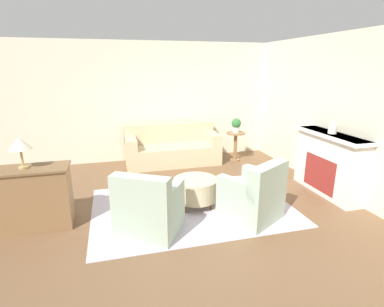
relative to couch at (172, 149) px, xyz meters
The scene contains 14 objects.
ground_plane 2.41m from the couch, 93.80° to the right, with size 16.00×16.00×0.00m, color brown.
wall_back 1.21m from the couch, 105.69° to the left, with size 9.76×0.12×2.80m.
wall_right 3.68m from the couch, 42.47° to the right, with size 0.12×9.39×2.80m.
rug 2.41m from the couch, 93.80° to the right, with size 3.18×2.24×0.01m.
couch is the anchor object (origin of this frame).
armchair_left 3.16m from the couch, 107.32° to the right, with size 1.04×1.02×0.91m.
armchair_right 3.08m from the couch, 78.30° to the right, with size 1.04×1.02×0.91m.
ottoman_table 2.34m from the couch, 92.10° to the right, with size 0.72×0.72×0.46m.
side_table 1.55m from the couch, ahead, with size 0.44×0.44×0.70m.
fireplace 3.41m from the couch, 46.20° to the right, with size 0.44×1.56×1.11m.
dresser 3.51m from the couch, 136.31° to the right, with size 1.15×0.49×0.90m.
vase_mantel_near 3.50m from the couch, 46.39° to the right, with size 0.14×0.14×0.23m.
potted_plant_on_side_table 1.64m from the couch, ahead, with size 0.23×0.23×0.34m.
table_lamp 3.62m from the couch, 136.31° to the right, with size 0.29×0.29×0.43m.
Camera 1 is at (-1.17, -4.34, 2.22)m, focal length 28.00 mm.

